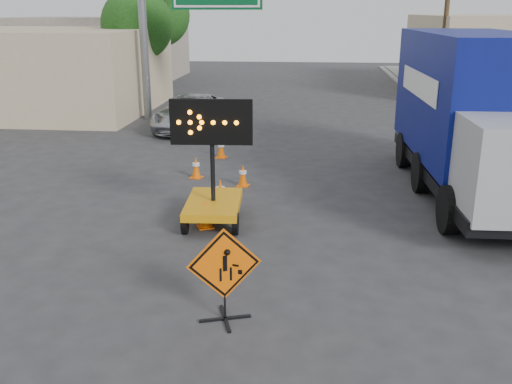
# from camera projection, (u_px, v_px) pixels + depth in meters

# --- Properties ---
(ground) EXTENTS (100.00, 100.00, 0.00)m
(ground) POSITION_uv_depth(u_px,v_px,m) (230.00, 327.00, 9.18)
(ground) COLOR #2D2D30
(ground) RESTS_ON ground
(curb_right) EXTENTS (0.40, 60.00, 0.12)m
(curb_right) POSITION_uv_depth(u_px,v_px,m) (463.00, 137.00, 22.69)
(curb_right) COLOR gray
(curb_right) RESTS_ON ground
(storefront_left_near) EXTENTS (14.00, 10.00, 4.00)m
(storefront_left_near) POSITION_uv_depth(u_px,v_px,m) (13.00, 70.00, 28.87)
(storefront_left_near) COLOR #C5B48E
(storefront_left_near) RESTS_ON ground
(storefront_left_far) EXTENTS (12.00, 10.00, 4.40)m
(storefront_left_far) POSITION_uv_depth(u_px,v_px,m) (95.00, 48.00, 42.17)
(storefront_left_far) COLOR #A99C8D
(storefront_left_far) RESTS_ON ground
(building_right_far) EXTENTS (10.00, 14.00, 4.60)m
(building_right_far) POSITION_uv_depth(u_px,v_px,m) (504.00, 54.00, 35.68)
(building_right_far) COLOR #C5B48E
(building_right_far) RESTS_ON ground
(highway_gantry) EXTENTS (6.18, 0.38, 6.90)m
(highway_gantry) POSITION_uv_depth(u_px,v_px,m) (187.00, 6.00, 25.08)
(highway_gantry) COLOR slate
(highway_gantry) RESTS_ON ground
(utility_pole_far) EXTENTS (1.80, 0.26, 9.00)m
(utility_pole_far) POSITION_uv_depth(u_px,v_px,m) (446.00, 14.00, 29.74)
(utility_pole_far) COLOR #4C3B20
(utility_pole_far) RESTS_ON ground
(tree_left_near) EXTENTS (3.71, 3.71, 6.03)m
(tree_left_near) POSITION_uv_depth(u_px,v_px,m) (137.00, 25.00, 29.53)
(tree_left_near) COLOR #4C3B20
(tree_left_near) RESTS_ON ground
(tree_left_far) EXTENTS (4.10, 4.10, 6.66)m
(tree_left_far) POSITION_uv_depth(u_px,v_px,m) (158.00, 15.00, 37.08)
(tree_left_far) COLOR #4C3B20
(tree_left_far) RESTS_ON ground
(construction_sign) EXTENTS (1.17, 0.84, 1.61)m
(construction_sign) POSITION_uv_depth(u_px,v_px,m) (224.00, 273.00, 9.14)
(construction_sign) COLOR black
(construction_sign) RESTS_ON ground
(arrow_board) EXTENTS (1.88, 2.16, 2.98)m
(arrow_board) POSITION_uv_depth(u_px,v_px,m) (213.00, 196.00, 13.49)
(arrow_board) COLOR orange
(arrow_board) RESTS_ON ground
(pickup_truck) EXTENTS (2.63, 5.29, 1.44)m
(pickup_truck) POSITION_uv_depth(u_px,v_px,m) (191.00, 112.00, 24.30)
(pickup_truck) COLOR #B5B7BD
(pickup_truck) RESTS_ON ground
(box_truck) EXTENTS (3.11, 9.15, 4.31)m
(box_truck) POSITION_uv_depth(u_px,v_px,m) (475.00, 124.00, 15.34)
(box_truck) COLOR black
(box_truck) RESTS_ON ground
(cone_a) EXTENTS (0.46, 0.46, 0.69)m
(cone_a) POSITION_uv_depth(u_px,v_px,m) (205.00, 213.00, 13.29)
(cone_a) COLOR #FB6305
(cone_a) RESTS_ON ground
(cone_b) EXTENTS (0.42, 0.42, 0.75)m
(cone_b) POSITION_uv_depth(u_px,v_px,m) (220.00, 193.00, 14.71)
(cone_b) COLOR #FB6305
(cone_b) RESTS_ON ground
(cone_c) EXTENTS (0.39, 0.39, 0.66)m
(cone_c) POSITION_uv_depth(u_px,v_px,m) (243.00, 175.00, 16.45)
(cone_c) COLOR #FB6305
(cone_c) RESTS_ON ground
(cone_d) EXTENTS (0.42, 0.42, 0.67)m
(cone_d) POSITION_uv_depth(u_px,v_px,m) (196.00, 167.00, 17.27)
(cone_d) COLOR #FB6305
(cone_d) RESTS_ON ground
(cone_e) EXTENTS (0.42, 0.42, 0.68)m
(cone_e) POSITION_uv_depth(u_px,v_px,m) (221.00, 148.00, 19.65)
(cone_e) COLOR #FB6305
(cone_e) RESTS_ON ground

